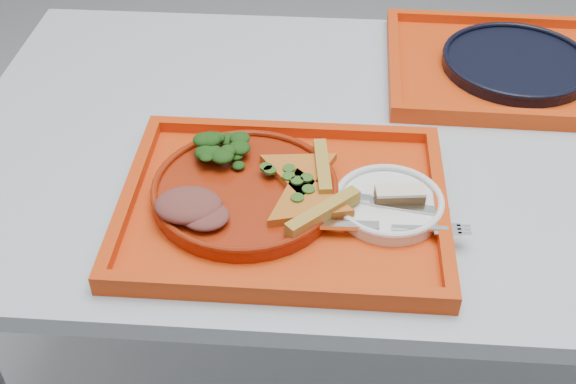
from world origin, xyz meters
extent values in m
cube|color=#A9B2BD|center=(0.00, 0.00, 0.73)|extent=(1.60, 0.80, 0.03)
cylinder|color=gray|center=(-0.72, 0.32, 0.36)|extent=(0.05, 0.05, 0.72)
cube|color=red|center=(-0.27, -0.18, 0.76)|extent=(0.45, 0.35, 0.01)
cube|color=red|center=(0.11, 0.21, 0.76)|extent=(0.46, 0.36, 0.01)
cylinder|color=maroon|center=(-0.32, -0.17, 0.77)|extent=(0.26, 0.26, 0.02)
cylinder|color=white|center=(-0.12, -0.18, 0.77)|extent=(0.15, 0.15, 0.01)
cylinder|color=black|center=(0.11, 0.21, 0.77)|extent=(0.26, 0.26, 0.02)
ellipsoid|color=black|center=(-0.37, -0.11, 0.80)|extent=(0.08, 0.07, 0.04)
ellipsoid|color=brown|center=(-0.39, -0.23, 0.79)|extent=(0.09, 0.07, 0.03)
cube|color=#492B18|center=(-0.11, -0.18, 0.78)|extent=(0.07, 0.03, 0.01)
cube|color=beige|center=(-0.11, -0.18, 0.79)|extent=(0.07, 0.03, 0.00)
cube|color=silver|center=(-0.14, -0.19, 0.78)|extent=(0.19, 0.05, 0.01)
cube|color=silver|center=(-0.13, -0.24, 0.78)|extent=(0.19, 0.03, 0.01)
camera|label=1|loc=(-0.21, -0.94, 1.43)|focal=45.00mm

